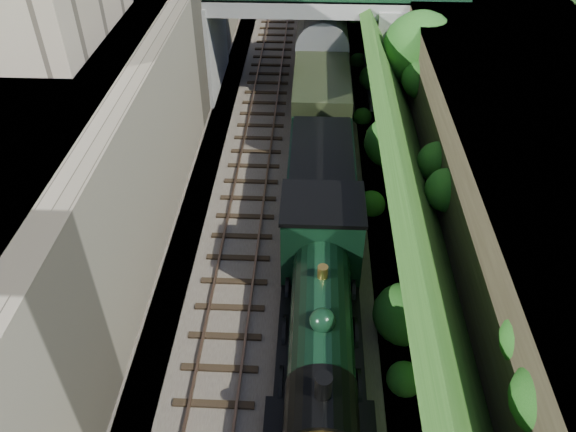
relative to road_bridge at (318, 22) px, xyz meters
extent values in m
cube|color=#473F38|center=(-0.94, -4.00, -3.98)|extent=(10.00, 90.00, 0.20)
cube|color=#756B56|center=(-6.44, -4.00, -0.58)|extent=(1.00, 90.00, 7.00)
cube|color=#262628|center=(-9.94, -4.00, -0.58)|extent=(6.00, 90.00, 7.00)
cube|color=#262628|center=(8.56, -4.00, -0.95)|extent=(8.00, 90.00, 6.25)
cube|color=#1E4714|center=(4.06, -4.00, -1.38)|extent=(4.02, 90.00, 6.36)
sphere|color=#194C14|center=(5.17, -24.39, 0.63)|extent=(1.84, 1.84, 1.84)
sphere|color=#194C14|center=(5.23, -22.85, 0.73)|extent=(1.67, 1.67, 1.67)
sphere|color=#194C14|center=(3.04, -19.02, -2.83)|extent=(2.11, 2.11, 2.11)
sphere|color=#194C14|center=(4.60, -15.48, -0.29)|extent=(1.57, 1.57, 1.57)
sphere|color=#194C14|center=(4.58, -13.61, -0.33)|extent=(1.54, 1.54, 1.54)
sphere|color=#194C14|center=(3.41, -9.16, -2.23)|extent=(2.35, 2.35, 2.35)
sphere|color=#194C14|center=(4.80, -7.24, 0.03)|extent=(1.82, 1.82, 1.82)
sphere|color=#194C14|center=(4.66, -3.78, -0.20)|extent=(1.99, 1.99, 1.99)
sphere|color=#194C14|center=(3.14, -1.44, -2.67)|extent=(1.39, 1.39, 1.39)
sphere|color=#194C14|center=(4.32, 2.16, -0.75)|extent=(1.35, 1.35, 1.35)
cube|color=black|center=(-2.94, -4.00, -3.84)|extent=(2.50, 90.00, 0.07)
cube|color=brown|center=(-3.66, -4.00, -3.75)|extent=(0.08, 90.00, 0.14)
cube|color=brown|center=(-2.23, -4.00, -3.75)|extent=(0.08, 90.00, 0.14)
cube|color=black|center=(0.26, -4.00, -3.84)|extent=(2.50, 90.00, 0.07)
cube|color=brown|center=(-0.46, -4.00, -3.75)|extent=(0.08, 90.00, 0.14)
cube|color=brown|center=(0.97, -4.00, -3.75)|extent=(0.08, 90.00, 0.14)
cube|color=gray|center=(-6.44, 0.00, -1.23)|extent=(1.40, 6.40, 5.70)
cube|color=gray|center=(4.26, 0.00, -1.23)|extent=(2.40, 6.40, 5.70)
cylinder|color=black|center=(4.86, -5.47, -1.88)|extent=(0.30, 0.30, 4.40)
sphere|color=#194C14|center=(4.86, -5.47, 0.72)|extent=(3.60, 3.60, 3.60)
sphere|color=#194C14|center=(5.36, -4.67, 0.12)|extent=(2.40, 2.40, 2.40)
cube|color=black|center=(0.26, -20.44, -3.58)|extent=(2.40, 8.40, 0.60)
cube|color=black|center=(0.26, -19.44, -3.03)|extent=(2.70, 10.00, 0.35)
cylinder|color=black|center=(0.26, -20.24, -1.73)|extent=(1.90, 5.60, 1.90)
cylinder|color=black|center=(0.26, -23.54, -1.73)|extent=(1.96, 1.80, 1.96)
cylinder|color=black|center=(0.26, -23.54, -0.53)|extent=(0.44, 0.44, 0.90)
sphere|color=black|center=(0.26, -21.24, -0.73)|extent=(0.76, 0.76, 0.76)
cylinder|color=#A57F33|center=(0.26, -19.44, -0.63)|extent=(0.32, 0.32, 0.50)
cube|color=black|center=(0.26, -16.64, -1.58)|extent=(2.75, 2.40, 2.80)
cube|color=black|center=(0.26, -16.64, -0.13)|extent=(2.85, 2.50, 0.15)
cube|color=black|center=(-0.99, -23.04, -3.23)|extent=(0.60, 1.40, 0.90)
cube|color=black|center=(1.51, -23.04, -3.23)|extent=(0.60, 1.40, 0.90)
cube|color=black|center=(0.26, -12.24, -3.63)|extent=(2.30, 6.00, 0.50)
cube|color=black|center=(0.26, -12.24, -3.38)|extent=(2.60, 6.00, 0.50)
cube|color=black|center=(0.26, -12.24, -2.18)|extent=(2.70, 6.00, 2.40)
cube|color=black|center=(0.26, -12.24, -0.93)|extent=(2.50, 5.60, 0.20)
cube|color=black|center=(0.26, 0.36, -3.68)|extent=(2.30, 17.00, 0.40)
cube|color=black|center=(0.26, 0.36, -3.43)|extent=(2.50, 17.00, 0.50)
cube|color=black|center=(0.26, 0.36, -1.93)|extent=(2.80, 18.00, 2.70)
cube|color=slate|center=(0.26, 0.36, -0.43)|extent=(2.90, 18.00, 0.50)
camera|label=1|loc=(-0.23, -31.56, 11.33)|focal=35.00mm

